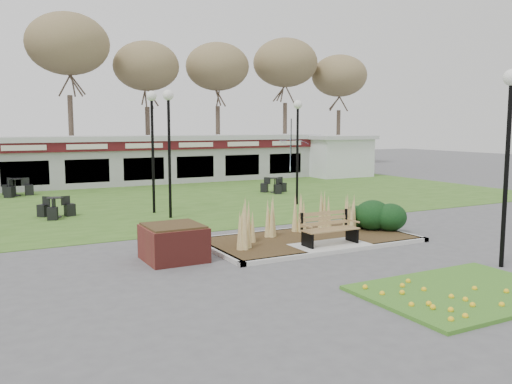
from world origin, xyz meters
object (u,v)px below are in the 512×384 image
brick_planter (174,242)px  service_hut (338,155)px  bistro_set_b (16,190)px  bistro_set_d (275,188)px  lamp_post_near_left (509,124)px  lamp_post_far_right (298,129)px  lamp_post_mid_left (152,125)px  lamp_post_mid_right (169,125)px  food_pavilion (137,159)px  park_bench (328,228)px  patio_umbrella (291,155)px  bistro_set_a (55,211)px

brick_planter → service_hut: service_hut is taller
service_hut → bistro_set_b: size_ratio=2.71×
service_hut → bistro_set_d: (-8.43, -5.92, -1.17)m
lamp_post_near_left → lamp_post_far_right: lamp_post_near_left is taller
bistro_set_b → lamp_post_far_right: bearing=-39.9°
lamp_post_near_left → lamp_post_far_right: bearing=83.9°
service_hut → lamp_post_far_right: lamp_post_far_right is taller
lamp_post_mid_left → lamp_post_mid_right: 1.44m
food_pavilion → bistro_set_b: 7.70m
lamp_post_near_left → food_pavilion: bearing=96.3°
park_bench → patio_umbrella: size_ratio=0.61×
brick_planter → service_hut: (17.90, 17.00, 0.97)m
lamp_post_mid_right → bistro_set_d: 9.42m
service_hut → lamp_post_mid_right: (-15.82, -10.77, 2.07)m
service_hut → lamp_post_mid_right: size_ratio=0.91×
service_hut → lamp_post_mid_left: lamp_post_mid_left is taller
park_bench → lamp_post_mid_right: lamp_post_mid_right is taller
lamp_post_mid_right → bistro_set_d: bearing=33.3°
bistro_set_a → food_pavilion: bearing=59.8°
lamp_post_far_right → bistro_set_b: 14.44m
food_pavilion → bistro_set_d: 9.45m
food_pavilion → lamp_post_far_right: lamp_post_far_right is taller
park_bench → lamp_post_mid_left: 9.26m
bistro_set_d → lamp_post_mid_left: bearing=-155.7°
brick_planter → lamp_post_far_right: bearing=40.2°
park_bench → food_pavilion: food_pavilion is taller
bistro_set_a → park_bench: bearing=-55.8°
food_pavilion → brick_planter: bearing=-103.1°
lamp_post_mid_left → bistro_set_a: bearing=169.3°
food_pavilion → bistro_set_b: food_pavilion is taller
lamp_post_mid_left → food_pavilion: bearing=77.4°
lamp_post_near_left → lamp_post_mid_right: (-4.92, 10.73, -0.02)m
service_hut → lamp_post_far_right: 14.09m
lamp_post_far_right → lamp_post_mid_right: bearing=-173.3°
lamp_post_mid_right → patio_umbrella: lamp_post_mid_right is taller
park_bench → food_pavilion: bearing=90.0°
park_bench → bistro_set_d: bearing=66.8°
brick_planter → patio_umbrella: patio_umbrella is taller
food_pavilion → lamp_post_mid_right: size_ratio=5.09×
lamp_post_near_left → bistro_set_a: (-8.78, 12.85, -3.26)m
lamp_post_far_right → bistro_set_d: 5.30m
lamp_post_far_right → bistro_set_b: lamp_post_far_right is taller
lamp_post_far_right → bistro_set_d: size_ratio=3.29×
park_bench → patio_umbrella: bearing=61.9°
lamp_post_near_left → bistro_set_b: (-9.61, 20.50, -3.23)m
bistro_set_d → brick_planter: bearing=-130.5°
lamp_post_mid_right → lamp_post_far_right: (6.14, 0.72, -0.16)m
food_pavilion → lamp_post_mid_left: bearing=-102.6°
patio_umbrella → brick_planter: bearing=-131.1°
lamp_post_mid_right → bistro_set_d: (7.39, 4.85, -3.24)m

